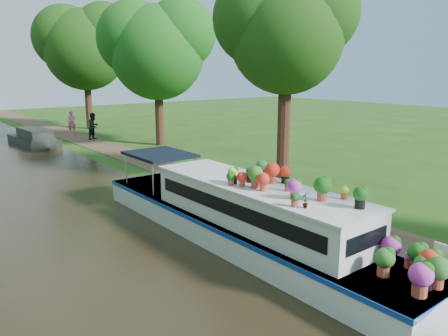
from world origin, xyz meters
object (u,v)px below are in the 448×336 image
(plant_boat, at_px, (256,220))
(second_boat, at_px, (35,139))
(sandwich_board, at_px, (343,218))
(pedestrian_pink, at_px, (72,122))
(pedestrian_dark, at_px, (94,126))

(plant_boat, height_order, second_boat, plant_boat)
(plant_boat, relative_size, sandwich_board, 15.30)
(sandwich_board, relative_size, pedestrian_pink, 0.50)
(sandwich_board, relative_size, pedestrian_dark, 0.47)
(second_boat, relative_size, pedestrian_dark, 3.23)
(sandwich_board, distance_m, pedestrian_dark, 22.37)
(plant_boat, xyz_separation_m, second_boat, (0.01, 21.41, -0.38))
(pedestrian_dark, bearing_deg, plant_boat, -131.42)
(pedestrian_pink, height_order, pedestrian_dark, pedestrian_dark)
(pedestrian_pink, xyz_separation_m, pedestrian_dark, (0.21, -3.88, 0.06))
(sandwich_board, bearing_deg, plant_boat, 157.54)
(pedestrian_pink, bearing_deg, plant_boat, -80.76)
(second_boat, bearing_deg, plant_boat, -93.73)
(pedestrian_dark, bearing_deg, sandwich_board, -123.34)
(sandwich_board, height_order, pedestrian_pink, pedestrian_pink)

